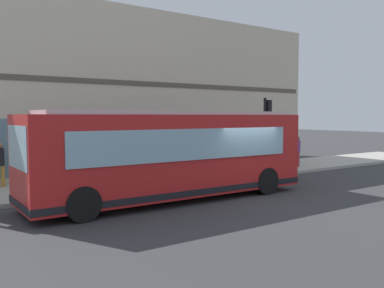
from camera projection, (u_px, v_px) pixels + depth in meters
ground at (240, 195)px, 15.08m from camera, size 120.00×120.00×0.00m
sidewalk_curb at (173, 178)px, 18.84m from camera, size 3.99×40.00×0.15m
building_corner at (114, 96)px, 23.76m from camera, size 8.76×21.38×8.11m
city_bus_nearside at (171, 155)px, 14.19m from camera, size 2.61×10.04×3.07m
traffic_light_near_corner at (267, 121)px, 20.11m from camera, size 0.32×0.49×3.63m
fire_hydrant at (144, 171)px, 18.06m from camera, size 0.35×0.35×0.74m
pedestrian_near_hydrant at (0, 161)px, 15.91m from camera, size 0.32×0.32×1.73m
pedestrian_walking_along_curb at (297, 149)px, 22.18m from camera, size 0.32×0.32×1.67m
pedestrian_near_building_entrance at (248, 154)px, 19.73m from camera, size 0.32×0.32×1.60m
pedestrian_by_light_pole at (144, 162)px, 16.95m from camera, size 0.32×0.32×1.55m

